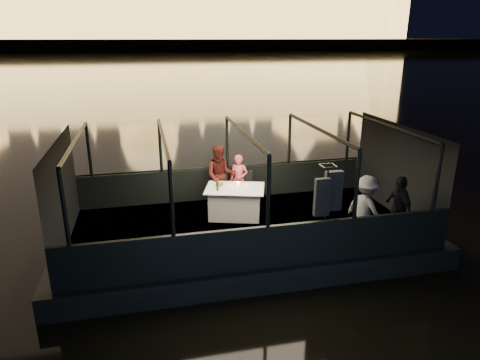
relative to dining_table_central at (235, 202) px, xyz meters
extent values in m
plane|color=black|center=(0.08, 79.36, -0.89)|extent=(500.00, 500.00, 0.00)
cube|color=black|center=(0.08, -0.64, -0.89)|extent=(8.60, 4.40, 1.00)
cube|color=black|center=(0.08, -0.64, -0.41)|extent=(8.00, 4.00, 0.04)
cube|color=black|center=(0.08, 1.36, 0.06)|extent=(8.00, 0.08, 0.90)
cube|color=black|center=(0.08, -2.64, 0.06)|extent=(8.00, 0.08, 0.90)
cube|color=#423D33|center=(0.08, 209.36, 0.11)|extent=(400.00, 140.00, 6.00)
cube|color=silver|center=(0.00, 0.00, 0.00)|extent=(1.70, 1.43, 0.77)
cube|color=black|center=(-0.20, 0.80, 0.06)|extent=(0.41, 0.41, 0.82)
cube|color=black|center=(0.52, 0.83, 0.06)|extent=(0.47, 0.47, 0.85)
imported|color=#E65364|center=(0.30, 0.90, 0.36)|extent=(0.57, 0.49, 1.35)
imported|color=#3B1310|center=(-0.21, 0.86, 0.36)|extent=(0.87, 0.72, 1.67)
imported|color=silver|center=(2.52, -1.97, 0.47)|extent=(0.88, 1.12, 1.53)
imported|color=black|center=(3.26, -2.07, 0.47)|extent=(0.39, 0.89, 1.50)
cylinder|color=#15391E|center=(-0.45, -0.08, 0.53)|extent=(0.08, 0.08, 0.27)
cylinder|color=olive|center=(-0.35, 0.23, 0.42)|extent=(0.25, 0.25, 0.08)
cylinder|color=#FDAD3F|center=(0.12, 0.17, 0.42)|extent=(0.06, 0.06, 0.09)
cylinder|color=white|center=(0.45, -0.01, 0.39)|extent=(0.27, 0.27, 0.01)
cylinder|color=white|center=(-0.37, 0.25, 0.39)|extent=(0.34, 0.34, 0.02)
camera|label=1|loc=(-2.12, -9.83, 3.96)|focal=32.00mm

